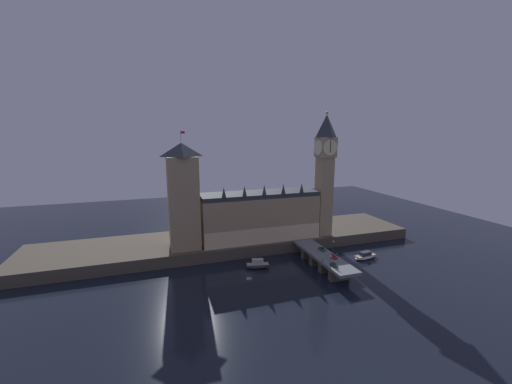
{
  "coord_description": "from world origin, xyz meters",
  "views": [
    {
      "loc": [
        -40.58,
        -133.65,
        65.79
      ],
      "look_at": [
        10.1,
        20.0,
        35.47
      ],
      "focal_mm": 22.0,
      "sensor_mm": 36.0,
      "label": 1
    }
  ],
  "objects": [
    {
      "name": "bridge",
      "position": [
        37.11,
        -5.0,
        4.46
      ],
      "size": [
        11.11,
        46.0,
        6.77
      ],
      "color": "slate",
      "rests_on": "ground_plane"
    },
    {
      "name": "clock_tower",
      "position": [
        53.95,
        25.54,
        44.22
      ],
      "size": [
        10.04,
        10.15,
        71.74
      ],
      "color": "tan",
      "rests_on": "embankment"
    },
    {
      "name": "car_southbound_trail",
      "position": [
        39.56,
        0.69,
        7.45
      ],
      "size": [
        2.07,
        4.32,
        1.47
      ],
      "color": "#235633",
      "rests_on": "bridge"
    },
    {
      "name": "street_lamp_mid",
      "position": [
        42.4,
        -5.0,
        10.95
      ],
      "size": [
        1.34,
        0.6,
        6.69
      ],
      "color": "#2D3333",
      "rests_on": "bridge"
    },
    {
      "name": "pedestrian_mid_walk",
      "position": [
        42.0,
        -9.16,
        7.76
      ],
      "size": [
        0.38,
        0.38,
        1.86
      ],
      "color": "black",
      "rests_on": "bridge"
    },
    {
      "name": "ground_plane",
      "position": [
        0.0,
        0.0,
        0.0
      ],
      "size": [
        400.0,
        400.0,
        0.0
      ],
      "primitive_type": "plane",
      "color": "black"
    },
    {
      "name": "car_northbound_trail",
      "position": [
        34.67,
        -18.2,
        7.45
      ],
      "size": [
        1.89,
        3.86,
        1.47
      ],
      "color": "#235633",
      "rests_on": "bridge"
    },
    {
      "name": "car_southbound_lead",
      "position": [
        39.56,
        -9.93,
        7.44
      ],
      "size": [
        1.89,
        4.77,
        1.44
      ],
      "color": "red",
      "rests_on": "bridge"
    },
    {
      "name": "parliament_hall",
      "position": [
        15.45,
        30.05,
        19.65
      ],
      "size": [
        66.46,
        19.45,
        32.43
      ],
      "color": "tan",
      "rests_on": "embankment"
    },
    {
      "name": "embankment",
      "position": [
        0.0,
        39.0,
        3.1
      ],
      "size": [
        220.0,
        42.0,
        6.19
      ],
      "color": "#4C4438",
      "rests_on": "ground_plane"
    },
    {
      "name": "victoria_tower",
      "position": [
        -26.59,
        29.09,
        33.8
      ],
      "size": [
        15.49,
        15.49,
        60.98
      ],
      "color": "tan",
      "rests_on": "embankment"
    },
    {
      "name": "street_lamp_near",
      "position": [
        31.82,
        -19.72,
        10.56
      ],
      "size": [
        1.34,
        0.6,
        6.06
      ],
      "color": "#2D3333",
      "rests_on": "bridge"
    },
    {
      "name": "pedestrian_near_rail",
      "position": [
        32.22,
        -12.5,
        7.76
      ],
      "size": [
        0.38,
        0.38,
        1.86
      ],
      "color": "black",
      "rests_on": "bridge"
    },
    {
      "name": "boat_downstream",
      "position": [
        64.26,
        -2.03,
        1.41
      ],
      "size": [
        14.26,
        6.71,
        3.87
      ],
      "color": "white",
      "rests_on": "ground_plane"
    },
    {
      "name": "boat_upstream",
      "position": [
        5.77,
        4.28,
        1.76
      ],
      "size": [
        12.79,
        6.61,
        4.84
      ],
      "color": "#28282D",
      "rests_on": "ground_plane"
    }
  ]
}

